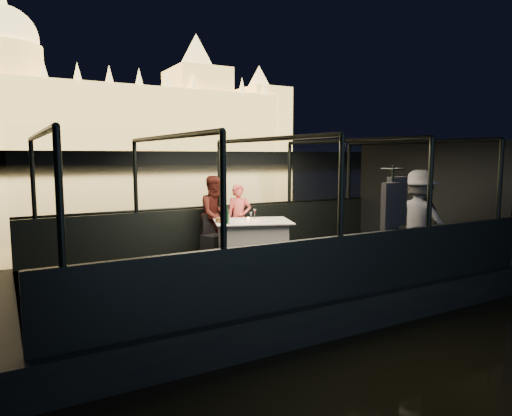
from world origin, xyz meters
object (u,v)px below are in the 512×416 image
chair_port_right (239,231)px  coat_stand (391,227)px  dining_table_central (253,240)px  person_woman_coral (239,217)px  person_man_maroon (215,217)px  passenger_dark (418,218)px  chair_port_left (213,233)px  passenger_stripe (418,222)px  wine_bottle (227,216)px

chair_port_right → coat_stand: 3.43m
dining_table_central → person_woman_coral: (0.11, 0.77, 0.36)m
person_man_maroon → passenger_dark: (2.91, -2.71, 0.10)m
coat_stand → person_man_maroon: (-1.50, 3.40, -0.15)m
person_woman_coral → passenger_dark: 3.53m
dining_table_central → chair_port_left: chair_port_left is taller
chair_port_right → person_man_maroon: bearing=172.4°
coat_stand → chair_port_left: bearing=116.5°
coat_stand → person_woman_coral: size_ratio=1.31×
person_woman_coral → passenger_stripe: (2.08, -2.87, 0.10)m
coat_stand → person_man_maroon: bearing=113.7°
passenger_dark → person_woman_coral: bearing=-130.9°
passenger_stripe → wine_bottle: bearing=30.8°
dining_table_central → person_man_maroon: bearing=110.7°
chair_port_left → passenger_dark: passenger_dark is taller
dining_table_central → chair_port_right: 0.78m
person_woman_coral → passenger_stripe: passenger_stripe is taller
person_man_maroon → wine_bottle: (-0.24, -1.06, 0.17)m
chair_port_left → chair_port_right: bearing=-22.6°
dining_table_central → chair_port_left: size_ratio=1.76×
chair_port_right → wine_bottle: bearing=-115.6°
chair_port_left → passenger_stripe: (2.66, -2.87, 0.40)m
passenger_dark → dining_table_central: bearing=-119.5°
chair_port_left → coat_stand: coat_stand is taller
coat_stand → person_woman_coral: (-1.03, 3.24, -0.15)m
chair_port_left → person_woman_coral: (0.58, -0.00, 0.30)m
dining_table_central → passenger_stripe: passenger_stripe is taller
chair_port_right → person_man_maroon: size_ratio=0.57×
chair_port_left → passenger_stripe: bearing=-69.5°
coat_stand → passenger_stripe: 1.10m
dining_table_central → passenger_stripe: bearing=-43.8°
person_man_maroon → passenger_stripe: bearing=-60.0°
person_man_maroon → chair_port_right: bearing=-29.8°
chair_port_left → person_man_maroon: 0.36m
passenger_stripe → wine_bottle: (-2.78, 1.98, 0.06)m
person_man_maroon → wine_bottle: bearing=-112.9°
person_man_maroon → passenger_stripe: passenger_stripe is taller
person_man_maroon → passenger_dark: passenger_dark is taller
coat_stand → dining_table_central: bearing=114.9°
dining_table_central → person_woman_coral: person_woman_coral is taller
passenger_stripe → chair_port_left: bearing=19.0°
chair_port_right → wine_bottle: (-0.70, -0.89, 0.47)m
chair_port_left → passenger_stripe: passenger_stripe is taller
chair_port_right → wine_bottle: wine_bottle is taller
passenger_stripe → passenger_dark: (0.37, 0.32, 0.00)m
person_man_maroon → passenger_stripe: 3.96m
chair_port_right → passenger_dark: bearing=-33.6°
coat_stand → passenger_stripe: size_ratio=1.05×
coat_stand → person_man_maroon: 3.72m
passenger_dark → wine_bottle: bearing=-112.4°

